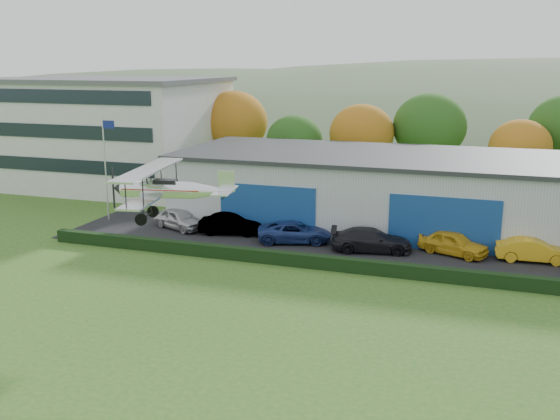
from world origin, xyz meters
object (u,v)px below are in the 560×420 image
(office_block, at_px, (111,131))
(car_3, at_px, (371,240))
(car_0, at_px, (179,219))
(car_1, at_px, (231,224))
(car_2, at_px, (295,232))
(hangar, at_px, (450,193))
(biplane, at_px, (167,188))
(flagpole, at_px, (106,159))
(car_4, at_px, (453,243))
(car_5, at_px, (533,250))

(office_block, distance_m, car_3, 32.44)
(car_0, distance_m, car_1, 4.20)
(car_1, relative_size, car_2, 0.89)
(hangar, xyz_separation_m, car_3, (-4.35, -7.54, -1.86))
(car_0, height_order, car_1, car_0)
(biplane, bearing_deg, car_2, 69.78)
(car_0, height_order, car_3, car_3)
(flagpole, bearing_deg, car_4, -1.30)
(hangar, relative_size, car_1, 9.12)
(hangar, xyz_separation_m, flagpole, (-24.88, -5.98, 2.13))
(flagpole, distance_m, biplane, 19.13)
(car_1, height_order, car_2, car_1)
(office_block, bearing_deg, biplane, -52.21)
(office_block, xyz_separation_m, car_5, (38.42, -13.46, -4.44))
(car_0, distance_m, car_4, 19.37)
(car_1, height_order, car_3, car_3)
(flagpole, relative_size, car_0, 1.85)
(flagpole, height_order, car_1, flagpole)
(car_2, distance_m, car_4, 10.34)
(hangar, xyz_separation_m, car_0, (-18.66, -6.50, -1.87))
(hangar, distance_m, car_5, 8.63)
(car_4, distance_m, car_5, 4.72)
(hangar, relative_size, car_5, 9.24)
(car_2, xyz_separation_m, car_5, (15.05, 0.66, 0.03))
(car_0, relative_size, car_1, 0.97)
(car_1, xyz_separation_m, car_2, (4.84, -0.41, -0.04))
(biplane, bearing_deg, flagpole, 122.64)
(office_block, relative_size, biplane, 2.96)
(car_3, bearing_deg, biplane, 137.13)
(flagpole, bearing_deg, car_3, -4.33)
(car_0, distance_m, car_3, 14.35)
(car_2, xyz_separation_m, car_4, (10.33, 0.54, 0.05))
(car_3, bearing_deg, car_5, -95.04)
(car_2, distance_m, biplane, 14.23)
(car_0, distance_m, car_2, 9.06)
(car_0, height_order, car_4, car_4)
(car_5, distance_m, biplane, 22.76)
(car_5, bearing_deg, car_4, 87.54)
(hangar, distance_m, biplane, 23.63)
(car_0, height_order, car_2, car_0)
(car_3, bearing_deg, car_0, 74.43)
(office_block, relative_size, flagpole, 2.57)
(car_3, xyz_separation_m, car_5, (9.77, 1.10, -0.03))
(car_0, bearing_deg, car_2, -70.62)
(office_block, xyz_separation_m, car_2, (23.37, -14.12, -4.47))
(car_3, distance_m, biplane, 15.62)
(hangar, height_order, car_1, hangar)
(car_1, bearing_deg, car_2, -106.00)
(car_2, bearing_deg, car_4, -104.20)
(car_0, xyz_separation_m, car_2, (9.04, -0.60, -0.04))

